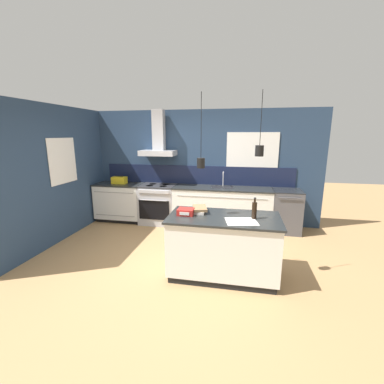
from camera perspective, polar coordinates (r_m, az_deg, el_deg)
name	(u,v)px	position (r m, az deg, el deg)	size (l,w,h in m)	color
ground_plane	(176,258)	(4.50, -3.68, -14.50)	(16.00, 16.00, 0.00)	#A87F51
wall_back	(194,165)	(6.01, 0.56, 6.01)	(5.60, 2.51, 2.60)	navy
wall_left	(67,172)	(5.78, -26.00, 3.96)	(0.08, 3.80, 2.60)	navy
counter_run_left	(121,202)	(6.45, -15.59, -2.09)	(1.12, 0.64, 0.91)	black
counter_run_sink	(222,207)	(5.80, 6.64, -3.34)	(2.17, 0.64, 1.24)	black
oven_range	(158,204)	(6.08, -7.48, -2.66)	(0.82, 0.66, 0.91)	#B5B5BA
dishwasher	(286,211)	(5.86, 20.16, -3.94)	(0.59, 0.65, 0.91)	#4C4C51
kitchen_island	(223,246)	(3.86, 6.94, -11.80)	(1.59, 0.84, 0.91)	black
bottle_on_island	(254,210)	(3.64, 13.68, -3.92)	(0.07, 0.07, 0.30)	black
book_stack	(200,209)	(3.87, 1.69, -3.88)	(0.27, 0.36, 0.08)	silver
red_supply_box	(186,212)	(3.75, -1.39, -4.41)	(0.23, 0.19, 0.09)	red
paper_pile	(241,221)	(3.53, 10.92, -6.45)	(0.47, 0.40, 0.01)	silver
yellow_toolbox	(119,180)	(6.34, -15.85, 2.55)	(0.34, 0.18, 0.19)	gold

